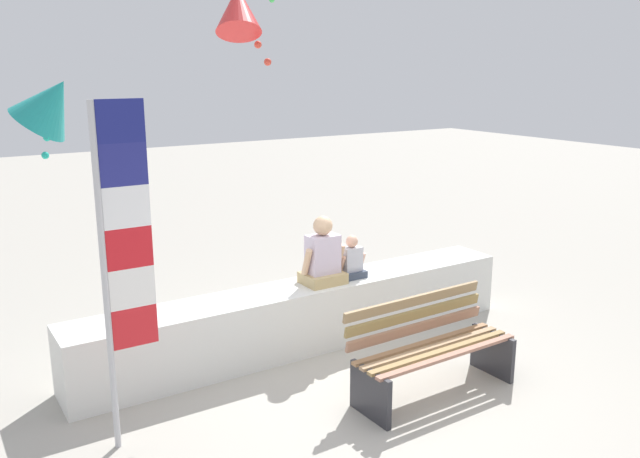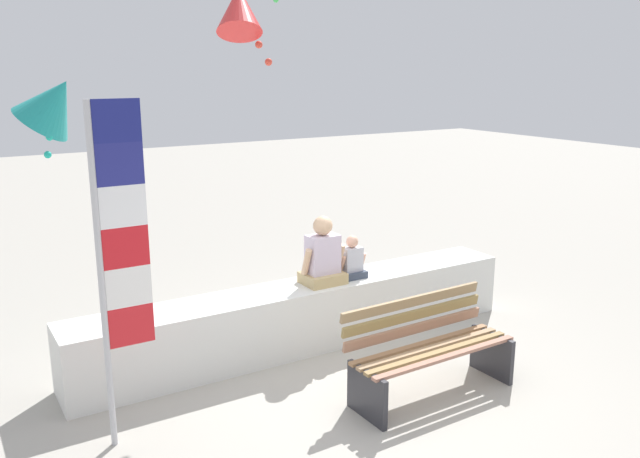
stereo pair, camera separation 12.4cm
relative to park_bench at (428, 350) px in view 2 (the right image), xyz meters
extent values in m
plane|color=#AAA59A|center=(-0.46, 0.36, -0.42)|extent=(40.00, 40.00, 0.00)
cube|color=silver|center=(-0.46, 1.52, -0.07)|extent=(5.12, 0.61, 0.70)
cube|color=#A3705B|center=(0.00, -0.25, 0.03)|extent=(1.65, 0.10, 0.03)
cube|color=olive|center=(0.00, -0.14, 0.03)|extent=(1.65, 0.10, 0.03)
cube|color=#A27F5B|center=(0.00, -0.03, 0.03)|extent=(1.65, 0.10, 0.03)
cube|color=#9C714B|center=(0.00, 0.08, 0.03)|extent=(1.65, 0.10, 0.03)
cube|color=#A6755B|center=(0.00, 0.19, 0.15)|extent=(1.65, 0.08, 0.10)
cube|color=#977E49|center=(0.00, 0.21, 0.28)|extent=(1.65, 0.08, 0.10)
cube|color=#997D57|center=(0.00, 0.24, 0.41)|extent=(1.65, 0.08, 0.10)
cube|color=#2D2D33|center=(-0.76, -0.10, -0.19)|extent=(0.06, 0.53, 0.45)
cube|color=#2D2D33|center=(0.77, -0.07, -0.19)|extent=(0.06, 0.53, 0.45)
cube|color=tan|center=(-0.25, 1.48, 0.34)|extent=(0.44, 0.36, 0.12)
cube|color=silver|center=(-0.25, 1.48, 0.61)|extent=(0.34, 0.22, 0.42)
cylinder|color=#D7AC84|center=(-0.46, 1.46, 0.56)|extent=(0.07, 0.17, 0.30)
cylinder|color=#D7AC84|center=(-0.04, 1.46, 0.56)|extent=(0.07, 0.17, 0.30)
sphere|color=#D7AC84|center=(-0.25, 1.48, 0.92)|extent=(0.21, 0.21, 0.21)
cube|color=#343D4E|center=(0.14, 1.48, 0.32)|extent=(0.28, 0.23, 0.08)
cube|color=silver|center=(0.14, 1.48, 0.49)|extent=(0.22, 0.14, 0.27)
cylinder|color=#DFA88C|center=(0.00, 1.46, 0.46)|extent=(0.05, 0.11, 0.20)
cylinder|color=#DFA88C|center=(0.27, 1.46, 0.46)|extent=(0.05, 0.11, 0.20)
sphere|color=#DFA88C|center=(0.14, 1.48, 0.70)|extent=(0.14, 0.14, 0.14)
cylinder|color=#B7B7BC|center=(-2.76, 0.63, 0.96)|extent=(0.05, 0.05, 2.76)
cube|color=red|center=(-2.55, 0.63, 0.57)|extent=(0.36, 0.02, 0.32)
cube|color=white|center=(-2.55, 0.63, 0.89)|extent=(0.36, 0.02, 0.32)
cube|color=red|center=(-2.55, 0.63, 1.22)|extent=(0.36, 0.02, 0.32)
cube|color=white|center=(-2.55, 0.63, 1.54)|extent=(0.36, 0.02, 0.32)
cube|color=navy|center=(-2.55, 0.63, 1.86)|extent=(0.36, 0.02, 0.32)
cube|color=navy|center=(-2.55, 0.63, 2.18)|extent=(0.36, 0.02, 0.32)
sphere|color=#47C85C|center=(0.87, 4.58, 3.51)|extent=(0.08, 0.08, 0.08)
cone|color=teal|center=(-2.48, 3.58, 2.18)|extent=(1.09, 1.01, 0.86)
sphere|color=#1CB19A|center=(-2.53, 3.49, 2.00)|extent=(0.08, 0.08, 0.08)
sphere|color=#1CB19A|center=(-2.58, 3.41, 1.82)|extent=(0.08, 0.08, 0.08)
sphere|color=#1CB19A|center=(-2.63, 3.32, 1.64)|extent=(0.08, 0.08, 0.08)
cone|color=red|center=(-0.76, 2.33, 3.16)|extent=(0.72, 0.81, 0.68)
sphere|color=#E74635|center=(-0.67, 2.29, 2.98)|extent=(0.08, 0.08, 0.08)
sphere|color=#E74635|center=(-0.58, 2.25, 2.80)|extent=(0.08, 0.08, 0.08)
sphere|color=#E74635|center=(-0.49, 2.21, 2.62)|extent=(0.08, 0.08, 0.08)
camera|label=1|loc=(-3.92, -4.25, 2.57)|focal=36.92mm
camera|label=2|loc=(-3.82, -4.32, 2.57)|focal=36.92mm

